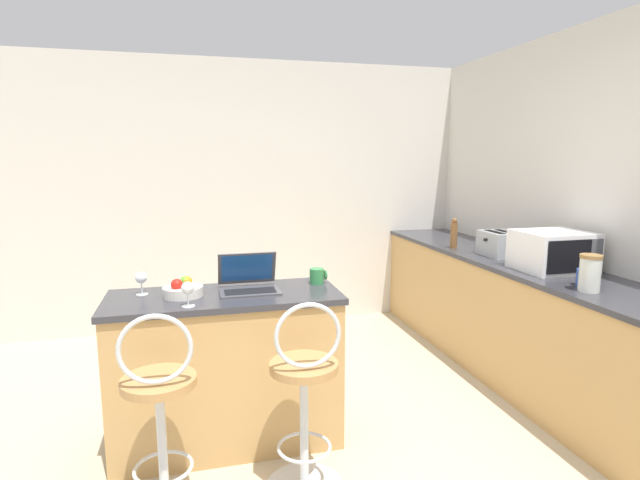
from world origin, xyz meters
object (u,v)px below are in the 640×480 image
(microwave, at_px, (553,251))
(wine_glass_tall, at_px, (141,279))
(toaster, at_px, (499,244))
(storage_jar, at_px, (590,273))
(fruit_bowl, at_px, (183,289))
(laptop, at_px, (249,281))
(wine_glass_short, at_px, (188,289))
(mug_blue, at_px, (585,278))
(bar_stool_near, at_px, (161,421))
(pepper_mill, at_px, (454,234))
(mug_green, at_px, (317,276))
(bar_stool_far, at_px, (305,403))

(microwave, bearing_deg, wine_glass_tall, 179.01)
(microwave, relative_size, wine_glass_tall, 3.50)
(microwave, bearing_deg, toaster, 95.60)
(storage_jar, relative_size, fruit_bowl, 0.98)
(fruit_bowl, bearing_deg, laptop, 5.83)
(laptop, distance_m, wine_glass_short, 0.43)
(laptop, distance_m, wine_glass_tall, 0.60)
(mug_blue, bearing_deg, bar_stool_near, -175.34)
(microwave, xyz_separation_m, pepper_mill, (-0.22, 0.95, -0.01))
(toaster, relative_size, fruit_bowl, 1.37)
(bar_stool_near, relative_size, wine_glass_tall, 7.64)
(fruit_bowl, relative_size, mug_green, 2.10)
(pepper_mill, height_order, storage_jar, pepper_mill)
(laptop, xyz_separation_m, pepper_mill, (1.86, 0.94, 0.07))
(bar_stool_near, relative_size, laptop, 2.97)
(laptop, bearing_deg, fruit_bowl, -174.17)
(storage_jar, xyz_separation_m, mug_green, (-1.48, 0.57, -0.06))
(microwave, xyz_separation_m, mug_green, (-1.66, 0.05, -0.09))
(storage_jar, relative_size, wine_glass_tall, 1.63)
(bar_stool_far, bearing_deg, laptop, 107.56)
(wine_glass_tall, distance_m, mug_blue, 2.61)
(laptop, bearing_deg, pepper_mill, 26.88)
(microwave, distance_m, wine_glass_short, 2.44)
(toaster, distance_m, mug_green, 1.68)
(pepper_mill, relative_size, storage_jar, 1.21)
(bar_stool_near, relative_size, wine_glass_short, 7.56)
(storage_jar, distance_m, wine_glass_tall, 2.57)
(bar_stool_far, relative_size, storage_jar, 4.68)
(bar_stool_far, bearing_deg, fruit_bowl, 134.37)
(mug_green, bearing_deg, mug_blue, -16.66)
(toaster, distance_m, storage_jar, 1.07)
(bar_stool_near, xyz_separation_m, storage_jar, (2.39, 0.09, 0.54))
(bar_stool_near, relative_size, microwave, 2.18)
(bar_stool_near, xyz_separation_m, laptop, (0.48, 0.62, 0.48))
(pepper_mill, distance_m, mug_blue, 1.37)
(bar_stool_near, relative_size, bar_stool_far, 1.00)
(bar_stool_near, bearing_deg, laptop, 51.91)
(bar_stool_far, xyz_separation_m, laptop, (-0.20, 0.62, 0.48))
(bar_stool_near, bearing_deg, microwave, 13.47)
(bar_stool_far, height_order, wine_glass_tall, wine_glass_tall)
(microwave, height_order, wine_glass_tall, microwave)
(storage_jar, bearing_deg, mug_blue, 58.24)
(laptop, bearing_deg, mug_green, 6.32)
(bar_stool_near, bearing_deg, mug_green, 36.13)
(pepper_mill, relative_size, wine_glass_tall, 1.97)
(wine_glass_short, bearing_deg, storage_jar, -6.74)
(bar_stool_far, height_order, mug_green, bar_stool_far)
(microwave, bearing_deg, laptop, 179.96)
(mug_green, height_order, wine_glass_tall, wine_glass_tall)
(mug_blue, height_order, wine_glass_short, wine_glass_short)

